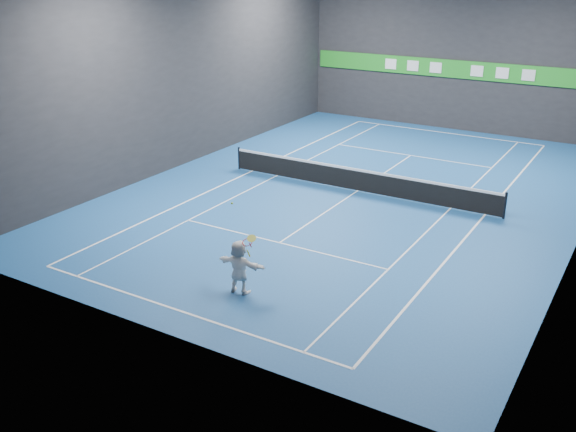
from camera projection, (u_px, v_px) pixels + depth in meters
The scene contains 18 objects.
ground at pixel (357, 191), 27.66m from camera, with size 26.00×26.00×0.00m, color #184A88.
wall_back at pixel (458, 51), 36.37m from camera, with size 18.00×0.10×9.00m, color black.
wall_front at pixel (137, 169), 15.64m from camera, with size 18.00×0.10×9.00m, color black.
wall_left at pixel (188, 69), 30.31m from camera, with size 0.10×26.00×9.00m, color black.
baseline_near at pixel (178, 310), 18.18m from camera, with size 10.98×0.08×0.01m, color white.
baseline_far at pixel (445, 133), 37.14m from camera, with size 10.98×0.08×0.01m, color white.
sideline_doubles_left at pixel (252, 171), 30.29m from camera, with size 0.08×23.78×0.01m, color white.
sideline_doubles_right at pixel (485, 215), 25.04m from camera, with size 0.08×23.78×0.01m, color white.
sideline_singles_left at pixel (276, 176), 29.63m from camera, with size 0.06×23.78×0.01m, color white.
sideline_singles_right at pixel (450, 208), 25.70m from camera, with size 0.06×23.78×0.01m, color white.
service_line_near at pixel (279, 243), 22.56m from camera, with size 8.23×0.06×0.01m, color white.
service_line_far at pixel (411, 155), 32.76m from camera, with size 8.23×0.06×0.01m, color white.
center_service_line at pixel (357, 191), 27.66m from camera, with size 0.06×12.80×0.01m, color white.
player at pixel (239, 267), 18.89m from camera, with size 1.55×0.49×1.67m, color white.
tennis_ball at pixel (232, 203), 18.42m from camera, with size 0.06×0.06×0.06m, color #BBE025.
tennis_net at pixel (358, 179), 27.46m from camera, with size 12.50×0.10×1.07m.
sponsor_banner at pixel (456, 69), 36.68m from camera, with size 17.64×0.11×1.00m.
tennis_racket at pixel (248, 243), 18.48m from camera, with size 0.55×0.39×0.70m.
Camera 1 is at (10.87, -23.93, 9.19)m, focal length 40.00 mm.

